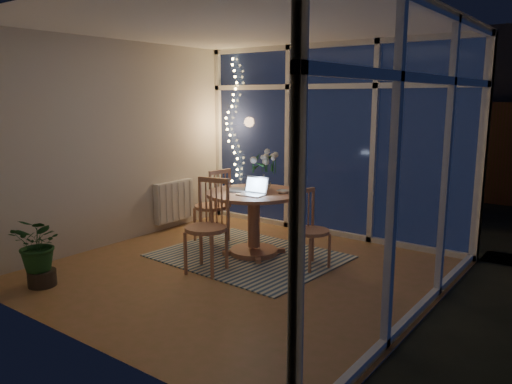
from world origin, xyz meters
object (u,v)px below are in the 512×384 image
(chair_front, at_px, (206,226))
(laptop, at_px, (251,186))
(flower_vase, at_px, (264,181))
(potted_plant, at_px, (40,250))
(chair_left, at_px, (211,205))
(dining_table, at_px, (254,224))
(chair_right, at_px, (312,229))

(chair_front, bearing_deg, laptop, 64.10)
(flower_vase, xyz_separation_m, potted_plant, (-1.11, -2.31, -0.50))
(chair_left, distance_m, laptop, 1.03)
(dining_table, relative_size, chair_left, 1.15)
(laptop, bearing_deg, potted_plant, -126.00)
(dining_table, xyz_separation_m, flower_vase, (-0.00, 0.21, 0.49))
(chair_right, bearing_deg, chair_left, 104.65)
(laptop, xyz_separation_m, flower_vase, (-0.10, 0.39, -0.01))
(dining_table, height_order, laptop, laptop)
(chair_left, height_order, flower_vase, chair_left)
(dining_table, distance_m, chair_front, 0.81)
(chair_left, bearing_deg, chair_front, 45.47)
(laptop, height_order, potted_plant, laptop)
(dining_table, distance_m, flower_vase, 0.54)
(chair_front, bearing_deg, chair_left, 116.65)
(dining_table, height_order, chair_left, chair_left)
(dining_table, bearing_deg, flower_vase, 90.49)
(chair_right, xyz_separation_m, potted_plant, (-1.92, -2.10, -0.07))
(laptop, bearing_deg, chair_front, -107.26)
(chair_right, relative_size, flower_vase, 4.25)
(potted_plant, bearing_deg, laptop, 57.59)
(chair_left, relative_size, chair_right, 1.11)
(flower_vase, bearing_deg, chair_front, -92.68)
(chair_left, xyz_separation_m, laptop, (0.90, -0.31, 0.39))
(chair_front, bearing_deg, dining_table, 74.27)
(chair_right, distance_m, potted_plant, 2.84)
(chair_front, height_order, potted_plant, chair_front)
(chair_front, relative_size, laptop, 3.40)
(chair_left, bearing_deg, laptop, 77.68)
(dining_table, height_order, chair_front, chair_front)
(chair_right, height_order, potted_plant, chair_right)
(chair_right, xyz_separation_m, laptop, (-0.70, -0.18, 0.44))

